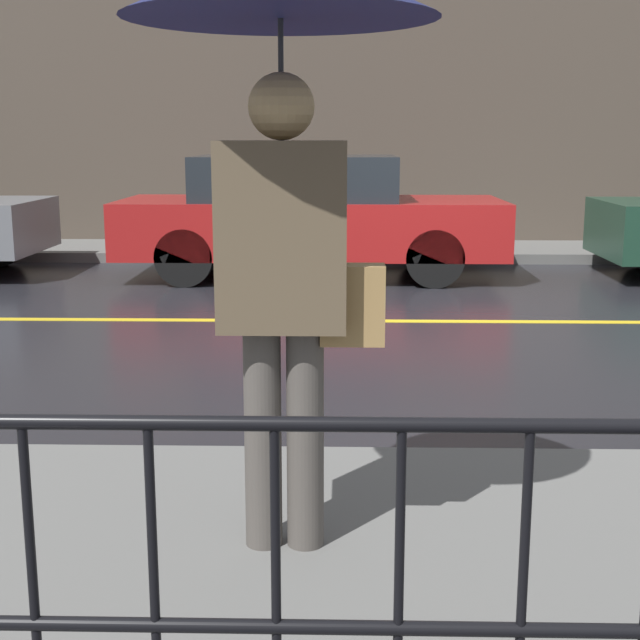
{
  "coord_description": "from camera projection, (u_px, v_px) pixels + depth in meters",
  "views": [
    {
      "loc": [
        -0.73,
        -8.26,
        1.71
      ],
      "look_at": [
        -0.83,
        -3.85,
        0.8
      ],
      "focal_mm": 50.0,
      "sensor_mm": 36.0,
      "label": 1
    }
  ],
  "objects": [
    {
      "name": "car_red",
      "position": [
        307.0,
        215.0,
        10.99
      ],
      "size": [
        4.68,
        1.81,
        1.49
      ],
      "color": "maroon",
      "rests_on": "ground_plane"
    },
    {
      "name": "ground_plane",
      "position": [
        418.0,
        321.0,
        8.42
      ],
      "size": [
        80.0,
        80.0,
        0.0
      ],
      "primitive_type": "plane",
      "color": "black"
    },
    {
      "name": "building_storefront",
      "position": [
        391.0,
        18.0,
        13.34
      ],
      "size": [
        28.0,
        0.3,
        6.91
      ],
      "color": "#4C4238",
      "rests_on": "ground_plane"
    },
    {
      "name": "lane_marking",
      "position": [
        418.0,
        321.0,
        8.42
      ],
      "size": [
        25.2,
        0.12,
        0.01
      ],
      "color": "gold",
      "rests_on": "ground_plane"
    },
    {
      "name": "pedestrian",
      "position": [
        282.0,
        80.0,
        3.16
      ],
      "size": [
        1.13,
        1.13,
        2.24
      ],
      "color": "#4C4742",
      "rests_on": "sidewalk_near"
    },
    {
      "name": "sidewalk_near",
      "position": [
        536.0,
        590.0,
        3.29
      ],
      "size": [
        28.0,
        2.69,
        0.14
      ],
      "color": "#60605E",
      "rests_on": "ground_plane"
    },
    {
      "name": "sidewalk_far",
      "position": [
        391.0,
        251.0,
        13.04
      ],
      "size": [
        28.0,
        1.71,
        0.14
      ],
      "color": "#60605E",
      "rests_on": "ground_plane"
    }
  ]
}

